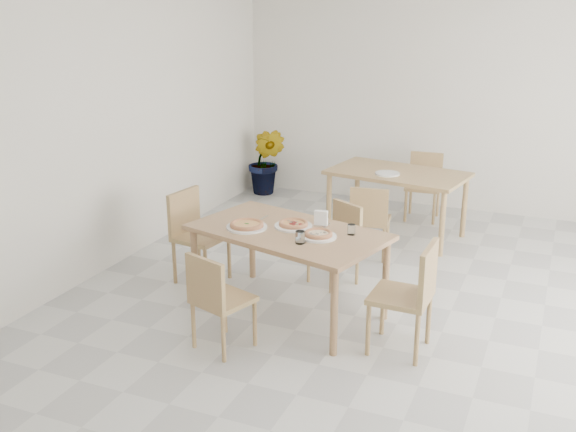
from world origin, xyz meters
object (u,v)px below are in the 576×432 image
at_px(chair_back_s, 370,217).
at_px(potted_plant, 267,161).
at_px(plate_margherita, 247,227).
at_px(plate_mushroom, 318,236).
at_px(chair_west, 194,229).
at_px(tumbler_a, 300,237).
at_px(plate_empty, 387,174).
at_px(main_table, 288,238).
at_px(tumbler_b, 351,229).
at_px(chair_east, 412,290).
at_px(pizza_mushroom, 318,234).
at_px(pizza_pepperoni, 293,223).
at_px(chair_north, 339,238).
at_px(chair_back_n, 424,181).
at_px(pizza_margherita, 247,224).
at_px(chair_south, 216,296).
at_px(second_table, 397,179).
at_px(napkin_holder, 321,219).
at_px(plate_pepperoni, 293,226).

xyz_separation_m(chair_back_s, potted_plant, (-2.00, 1.80, 0.01)).
xyz_separation_m(plate_margherita, plate_mushroom, (0.64, 0.02, 0.00)).
xyz_separation_m(chair_west, tumbler_a, (1.32, -0.57, 0.29)).
relative_size(plate_margherita, plate_empty, 1.27).
bearing_deg(main_table, tumbler_b, 25.48).
height_order(chair_east, pizza_mushroom, chair_east).
distance_m(main_table, pizza_pepperoni, 0.14).
bearing_deg(pizza_mushroom, tumbler_a, -113.82).
xyz_separation_m(chair_east, chair_back_s, (-0.84, 1.77, -0.06)).
bearing_deg(plate_mushroom, pizza_mushroom, 0.00).
relative_size(chair_north, chair_back_n, 0.96).
distance_m(pizza_margherita, pizza_mushroom, 0.64).
relative_size(chair_south, pizza_margherita, 2.12).
height_order(chair_north, chair_west, chair_west).
bearing_deg(plate_mushroom, chair_north, 97.14).
xyz_separation_m(chair_east, second_table, (-0.77, 2.59, 0.15)).
xyz_separation_m(main_table, plate_margherita, (-0.34, -0.09, 0.08)).
bearing_deg(second_table, main_table, -89.47).
bearing_deg(chair_south, second_table, -82.55).
distance_m(main_table, chair_back_n, 3.14).
bearing_deg(pizza_margherita, second_table, 73.64).
bearing_deg(potted_plant, chair_east, -51.43).
bearing_deg(plate_empty, chair_west, -127.05).
bearing_deg(napkin_holder, pizza_pepperoni, -157.61).
distance_m(napkin_holder, chair_back_s, 1.33).
height_order(chair_east, chair_back_s, chair_east).
relative_size(chair_north, chair_back_s, 0.98).
bearing_deg(plate_margherita, chair_north, 58.84).
height_order(tumbler_b, chair_back_n, tumbler_b).
relative_size(chair_south, chair_east, 0.90).
xyz_separation_m(chair_north, plate_pepperoni, (-0.18, -0.70, 0.31)).
relative_size(plate_margherita, napkin_holder, 2.52).
relative_size(second_table, chair_back_s, 2.05).
distance_m(plate_margherita, plate_mushroom, 0.64).
bearing_deg(main_table, chair_north, 91.10).
bearing_deg(chair_south, chair_west, -34.70).
bearing_deg(second_table, tumbler_b, -76.33).
distance_m(chair_west, chair_back_n, 3.22).
distance_m(chair_south, pizza_mushroom, 0.99).
distance_m(main_table, pizza_margherita, 0.37).
relative_size(plate_mushroom, chair_back_n, 0.37).
relative_size(pizza_margherita, tumbler_a, 3.67).
bearing_deg(potted_plant, main_table, -62.47).
distance_m(plate_margherita, second_table, 2.50).
bearing_deg(tumbler_a, pizza_pepperoni, 120.18).
distance_m(plate_pepperoni, plate_empty, 2.07).
xyz_separation_m(chair_east, pizza_pepperoni, (-1.12, 0.37, 0.27)).
xyz_separation_m(main_table, chair_back_n, (0.51, 3.09, -0.21)).
height_order(chair_east, plate_empty, chair_east).
relative_size(main_table, chair_east, 2.03).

